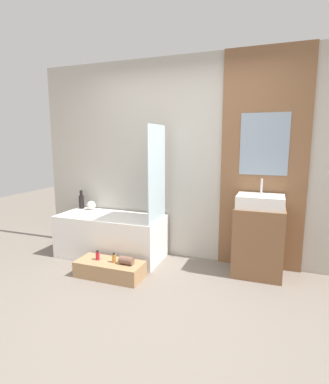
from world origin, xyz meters
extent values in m
plane|color=slate|center=(0.00, 0.00, 0.00)|extent=(12.00, 12.00, 0.00)
cube|color=#B7B2A8|center=(0.00, 1.58, 1.30)|extent=(4.20, 0.06, 2.60)
cube|color=brown|center=(0.98, 1.53, 1.30)|extent=(0.99, 0.03, 2.60)
cube|color=#8C9EB2|center=(0.98, 1.51, 1.51)|extent=(0.54, 0.01, 0.72)
cube|color=white|center=(-0.91, 1.21, 0.28)|extent=(1.41, 0.64, 0.57)
cube|color=silver|center=(-0.91, 1.21, 0.56)|extent=(1.10, 0.45, 0.01)
cube|color=silver|center=(-0.23, 1.18, 1.15)|extent=(0.01, 0.55, 1.17)
cube|color=#A87F56|center=(-0.60, 0.64, 0.09)|extent=(0.78, 0.34, 0.18)
cube|color=brown|center=(0.98, 1.29, 0.40)|extent=(0.55, 0.44, 0.80)
cube|color=white|center=(0.98, 1.29, 0.87)|extent=(0.52, 0.39, 0.14)
cylinder|color=silver|center=(0.98, 1.40, 1.03)|extent=(0.02, 0.02, 0.18)
cylinder|color=black|center=(-1.53, 1.44, 0.66)|extent=(0.08, 0.08, 0.19)
cylinder|color=black|center=(-1.53, 1.44, 0.79)|extent=(0.04, 0.04, 0.08)
sphere|color=silver|center=(-1.35, 1.42, 0.63)|extent=(0.13, 0.13, 0.13)
cylinder|color=#B21928|center=(-0.76, 0.64, 0.23)|extent=(0.05, 0.05, 0.09)
cylinder|color=black|center=(-0.76, 0.64, 0.28)|extent=(0.03, 0.03, 0.02)
cylinder|color=#B2752D|center=(-0.55, 0.64, 0.23)|extent=(0.04, 0.04, 0.09)
cylinder|color=black|center=(-0.55, 0.64, 0.28)|extent=(0.03, 0.03, 0.02)
cylinder|color=brown|center=(-0.39, 0.64, 0.23)|extent=(0.16, 0.09, 0.09)
camera|label=1|loc=(1.11, -2.19, 1.54)|focal=28.00mm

